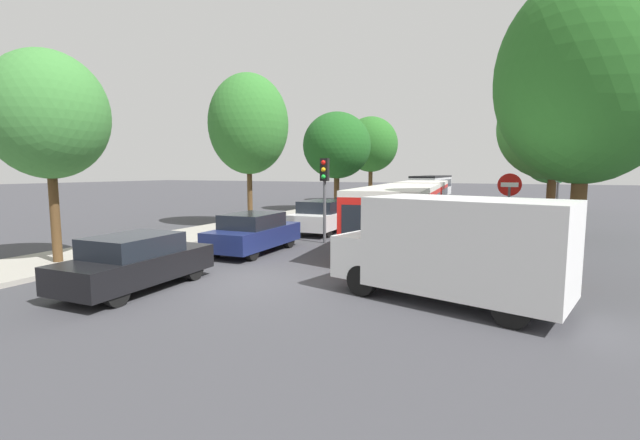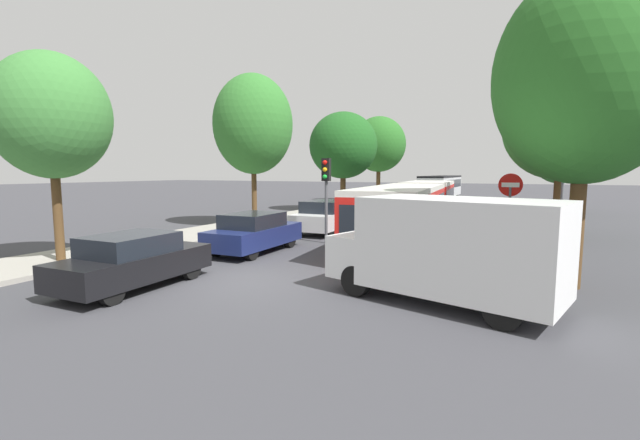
{
  "view_description": "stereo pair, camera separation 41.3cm",
  "coord_description": "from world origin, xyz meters",
  "px_view_note": "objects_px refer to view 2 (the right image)",
  "views": [
    {
      "loc": [
        6.41,
        -9.23,
        2.88
      ],
      "look_at": [
        0.2,
        4.15,
        1.2
      ],
      "focal_mm": 24.0,
      "sensor_mm": 36.0,
      "label": 1
    },
    {
      "loc": [
        6.79,
        -9.05,
        2.88
      ],
      "look_at": [
        0.2,
        4.15,
        1.2
      ],
      "focal_mm": 24.0,
      "sensor_mm": 36.0,
      "label": 2
    }
  ],
  "objects_px": {
    "tree_right_near": "(586,77)",
    "tree_right_far": "(563,153)",
    "queued_car_black": "(133,261)",
    "direction_sign_post": "(563,180)",
    "city_bus_rear": "(441,185)",
    "tree_right_mid": "(562,126)",
    "queued_car_white": "(326,216)",
    "traffic_light": "(326,181)",
    "queued_car_green": "(410,198)",
    "tree_left_near": "(51,116)",
    "no_entry_sign": "(510,204)",
    "queued_car_blue": "(360,208)",
    "tree_left_far": "(343,146)",
    "queued_car_graphite": "(393,203)",
    "tree_left_mid": "(253,127)",
    "white_van": "(449,247)",
    "queued_car_navy": "(254,232)",
    "articulated_bus": "(415,206)",
    "tree_left_distant": "(379,146)"
  },
  "relations": [
    {
      "from": "queued_car_navy",
      "to": "queued_car_blue",
      "type": "height_order",
      "value": "queued_car_blue"
    },
    {
      "from": "tree_left_mid",
      "to": "tree_right_near",
      "type": "relative_size",
      "value": 1.03
    },
    {
      "from": "city_bus_rear",
      "to": "queued_car_navy",
      "type": "xyz_separation_m",
      "value": [
        -0.12,
        -33.76,
        -0.7
      ]
    },
    {
      "from": "queued_car_white",
      "to": "direction_sign_post",
      "type": "distance_m",
      "value": 9.83
    },
    {
      "from": "queued_car_black",
      "to": "direction_sign_post",
      "type": "relative_size",
      "value": 1.09
    },
    {
      "from": "queued_car_graphite",
      "to": "white_van",
      "type": "bearing_deg",
      "value": -161.59
    },
    {
      "from": "queued_car_black",
      "to": "queued_car_green",
      "type": "height_order",
      "value": "queued_car_green"
    },
    {
      "from": "queued_car_navy",
      "to": "no_entry_sign",
      "type": "relative_size",
      "value": 1.45
    },
    {
      "from": "queued_car_white",
      "to": "tree_left_far",
      "type": "bearing_deg",
      "value": 17.81
    },
    {
      "from": "queued_car_white",
      "to": "queued_car_blue",
      "type": "bearing_deg",
      "value": 1.63
    },
    {
      "from": "queued_car_blue",
      "to": "tree_left_mid",
      "type": "height_order",
      "value": "tree_left_mid"
    },
    {
      "from": "queued_car_blue",
      "to": "tree_left_distant",
      "type": "distance_m",
      "value": 16.8
    },
    {
      "from": "queued_car_black",
      "to": "city_bus_rear",
      "type": "bearing_deg",
      "value": -1.67
    },
    {
      "from": "tree_left_distant",
      "to": "queued_car_blue",
      "type": "bearing_deg",
      "value": -74.87
    },
    {
      "from": "white_van",
      "to": "queued_car_graphite",
      "type": "bearing_deg",
      "value": -55.95
    },
    {
      "from": "direction_sign_post",
      "to": "tree_right_far",
      "type": "distance_m",
      "value": 16.04
    },
    {
      "from": "direction_sign_post",
      "to": "tree_right_mid",
      "type": "height_order",
      "value": "tree_right_mid"
    },
    {
      "from": "queued_car_blue",
      "to": "direction_sign_post",
      "type": "relative_size",
      "value": 1.16
    },
    {
      "from": "queued_car_blue",
      "to": "traffic_light",
      "type": "relative_size",
      "value": 1.23
    },
    {
      "from": "queued_car_blue",
      "to": "queued_car_green",
      "type": "xyz_separation_m",
      "value": [
        0.19,
        10.44,
        0.02
      ]
    },
    {
      "from": "queued_car_navy",
      "to": "tree_left_mid",
      "type": "distance_m",
      "value": 8.58
    },
    {
      "from": "white_van",
      "to": "tree_left_near",
      "type": "height_order",
      "value": "tree_left_near"
    },
    {
      "from": "tree_left_near",
      "to": "tree_right_far",
      "type": "bearing_deg",
      "value": 60.11
    },
    {
      "from": "queued_car_white",
      "to": "direction_sign_post",
      "type": "height_order",
      "value": "direction_sign_post"
    },
    {
      "from": "direction_sign_post",
      "to": "tree_left_mid",
      "type": "bearing_deg",
      "value": -4.05
    },
    {
      "from": "queued_car_blue",
      "to": "white_van",
      "type": "height_order",
      "value": "white_van"
    },
    {
      "from": "traffic_light",
      "to": "white_van",
      "type": "bearing_deg",
      "value": 40.69
    },
    {
      "from": "tree_right_near",
      "to": "tree_right_far",
      "type": "bearing_deg",
      "value": 88.16
    },
    {
      "from": "tree_left_mid",
      "to": "tree_right_mid",
      "type": "xyz_separation_m",
      "value": [
        14.11,
        3.37,
        -0.31
      ]
    },
    {
      "from": "traffic_light",
      "to": "city_bus_rear",
      "type": "bearing_deg",
      "value": 178.82
    },
    {
      "from": "queued_car_graphite",
      "to": "tree_left_distant",
      "type": "height_order",
      "value": "tree_left_distant"
    },
    {
      "from": "tree_left_near",
      "to": "no_entry_sign",
      "type": "bearing_deg",
      "value": 26.67
    },
    {
      "from": "articulated_bus",
      "to": "city_bus_rear",
      "type": "relative_size",
      "value": 1.4
    },
    {
      "from": "queued_car_blue",
      "to": "direction_sign_post",
      "type": "bearing_deg",
      "value": -120.57
    },
    {
      "from": "direction_sign_post",
      "to": "tree_left_mid",
      "type": "xyz_separation_m",
      "value": [
        -14.06,
        0.7,
        2.6
      ]
    },
    {
      "from": "queued_car_blue",
      "to": "tree_left_near",
      "type": "xyz_separation_m",
      "value": [
        -4.06,
        -15.21,
        3.79
      ]
    },
    {
      "from": "tree_left_far",
      "to": "queued_car_green",
      "type": "bearing_deg",
      "value": 54.36
    },
    {
      "from": "queued_car_black",
      "to": "tree_left_mid",
      "type": "xyz_separation_m",
      "value": [
        -4.33,
        11.28,
        4.48
      ]
    },
    {
      "from": "city_bus_rear",
      "to": "queued_car_graphite",
      "type": "height_order",
      "value": "city_bus_rear"
    },
    {
      "from": "city_bus_rear",
      "to": "tree_right_near",
      "type": "distance_m",
      "value": 35.75
    },
    {
      "from": "queued_car_black",
      "to": "white_van",
      "type": "distance_m",
      "value": 7.55
    },
    {
      "from": "tree_left_far",
      "to": "queued_car_black",
      "type": "bearing_deg",
      "value": -80.33
    },
    {
      "from": "queued_car_white",
      "to": "traffic_light",
      "type": "distance_m",
      "value": 3.52
    },
    {
      "from": "queued_car_white",
      "to": "tree_left_mid",
      "type": "height_order",
      "value": "tree_left_mid"
    },
    {
      "from": "queued_car_green",
      "to": "tree_right_far",
      "type": "xyz_separation_m",
      "value": [
        10.5,
        0.01,
        3.4
      ]
    },
    {
      "from": "queued_car_green",
      "to": "tree_right_mid",
      "type": "xyz_separation_m",
      "value": [
        9.81,
        -11.87,
        4.11
      ]
    },
    {
      "from": "queued_car_graphite",
      "to": "direction_sign_post",
      "type": "relative_size",
      "value": 1.14
    },
    {
      "from": "queued_car_blue",
      "to": "white_van",
      "type": "bearing_deg",
      "value": -153.51
    },
    {
      "from": "tree_left_distant",
      "to": "traffic_light",
      "type": "bearing_deg",
      "value": -76.1
    },
    {
      "from": "tree_left_distant",
      "to": "tree_left_far",
      "type": "bearing_deg",
      "value": -85.61
    }
  ]
}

